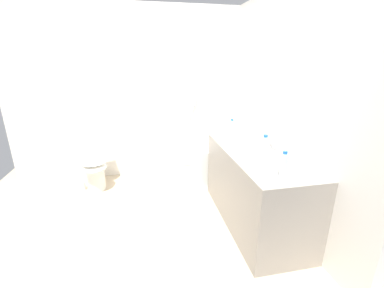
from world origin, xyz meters
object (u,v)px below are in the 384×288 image
at_px(water_bottle_0, 284,165).
at_px(drinking_glass_3, 271,160).
at_px(water_bottle_1, 264,149).
at_px(drinking_glass_0, 239,138).
at_px(sink_faucet, 270,146).
at_px(water_bottle_2, 232,128).
at_px(sink_basin, 253,148).
at_px(drinking_glass_1, 234,135).
at_px(toilet_paper_roll, 81,186).
at_px(toilet, 95,165).
at_px(drinking_glass_2, 282,168).
at_px(bathtub, 185,161).

bearing_deg(water_bottle_0, drinking_glass_3, 85.98).
height_order(water_bottle_1, drinking_glass_0, water_bottle_1).
relative_size(sink_faucet, water_bottle_2, 0.72).
distance_m(sink_basin, drinking_glass_0, 0.32).
xyz_separation_m(sink_basin, water_bottle_1, (-0.03, -0.31, 0.09)).
bearing_deg(drinking_glass_1, water_bottle_1, -89.73).
height_order(sink_faucet, water_bottle_0, water_bottle_0).
xyz_separation_m(drinking_glass_0, toilet_paper_roll, (-1.99, 0.72, -0.80)).
bearing_deg(toilet, sink_faucet, 58.27).
bearing_deg(water_bottle_0, drinking_glass_1, 90.12).
distance_m(toilet, toilet_paper_roll, 0.35).
relative_size(sink_basin, drinking_glass_3, 3.62).
distance_m(water_bottle_0, drinking_glass_3, 0.24).
height_order(toilet, sink_faucet, sink_faucet).
height_order(drinking_glass_2, drinking_glass_3, drinking_glass_3).
bearing_deg(drinking_glass_0, toilet_paper_roll, 160.07).
xyz_separation_m(sink_faucet, drinking_glass_2, (-0.20, -0.58, 0.02)).
distance_m(toilet, water_bottle_1, 2.34).
xyz_separation_m(water_bottle_0, water_bottle_1, (0.00, 0.34, 0.02)).
height_order(sink_faucet, drinking_glass_1, drinking_glass_1).
height_order(sink_faucet, water_bottle_2, water_bottle_2).
bearing_deg(toilet_paper_roll, sink_basin, -27.39).
bearing_deg(toilet, water_bottle_1, 48.51).
distance_m(toilet, drinking_glass_3, 2.40).
relative_size(sink_faucet, drinking_glass_3, 1.54).
xyz_separation_m(sink_basin, toilet_paper_roll, (-2.02, 1.04, -0.79)).
bearing_deg(toilet_paper_roll, water_bottle_0, -40.48).
bearing_deg(toilet, water_bottle_2, 70.43).
distance_m(water_bottle_0, water_bottle_1, 0.34).
relative_size(toilet, water_bottle_0, 3.21).
distance_m(sink_basin, water_bottle_1, 0.33).
bearing_deg(sink_faucet, toilet, 151.76).
height_order(water_bottle_0, drinking_glass_2, water_bottle_0).
bearing_deg(drinking_glass_3, sink_faucet, 62.12).
bearing_deg(water_bottle_1, sink_faucet, 52.93).
bearing_deg(sink_faucet, toilet_paper_roll, 154.82).
xyz_separation_m(water_bottle_0, drinking_glass_2, (0.04, 0.07, -0.06)).
bearing_deg(water_bottle_1, toilet_paper_roll, 145.73).
height_order(sink_faucet, drinking_glass_0, drinking_glass_0).
distance_m(sink_faucet, water_bottle_1, 0.40).
height_order(water_bottle_1, drinking_glass_2, water_bottle_1).
height_order(sink_faucet, toilet_paper_roll, sink_faucet).
bearing_deg(water_bottle_1, drinking_glass_2, -82.57).
height_order(toilet, drinking_glass_1, drinking_glass_1).
relative_size(sink_basin, drinking_glass_0, 4.49).
bearing_deg(toilet_paper_roll, drinking_glass_0, -19.93).
relative_size(toilet, toilet_paper_roll, 5.70).
height_order(bathtub, toilet_paper_roll, bathtub).
height_order(bathtub, drinking_glass_2, bathtub).
relative_size(toilet, drinking_glass_0, 8.83).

